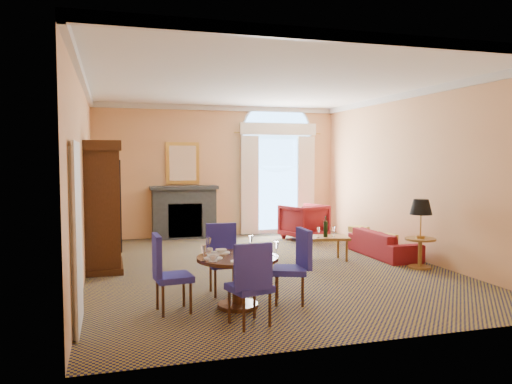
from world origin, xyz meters
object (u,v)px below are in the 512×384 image
object	(u,v)px
armoire	(103,208)
side_table	(421,224)
sofa	(384,243)
dining_table	(238,268)
armchair	(304,222)
coffee_table	(324,238)

from	to	relation	value
armoire	side_table	xyz separation A→B (m)	(5.32, -1.46, -0.29)
armoire	sofa	distance (m)	5.34
dining_table	sofa	size ratio (longest dim) A/B	0.62
armoire	armchair	distance (m)	4.99
dining_table	armchair	bearing A→B (deg)	59.46
armoire	armchair	size ratio (longest dim) A/B	2.41
sofa	armchair	bearing A→B (deg)	17.00
coffee_table	side_table	distance (m)	1.74
dining_table	side_table	bearing A→B (deg)	20.01
side_table	armoire	bearing A→B (deg)	164.66
coffee_table	dining_table	bearing A→B (deg)	-121.54
armchair	side_table	distance (m)	3.58
dining_table	coffee_table	xyz separation A→B (m)	(2.26, 2.35, -0.07)
armchair	sofa	bearing A→B (deg)	87.18
dining_table	sofa	world-z (taller)	dining_table
dining_table	armchair	distance (m)	5.57
side_table	sofa	bearing A→B (deg)	92.57
sofa	armoire	bearing A→B (deg)	85.67
dining_table	side_table	size ratio (longest dim) A/B	0.90
sofa	armchair	xyz separation A→B (m)	(-0.75, 2.36, 0.17)
dining_table	sofa	distance (m)	4.34
armoire	sofa	bearing A→B (deg)	-3.73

